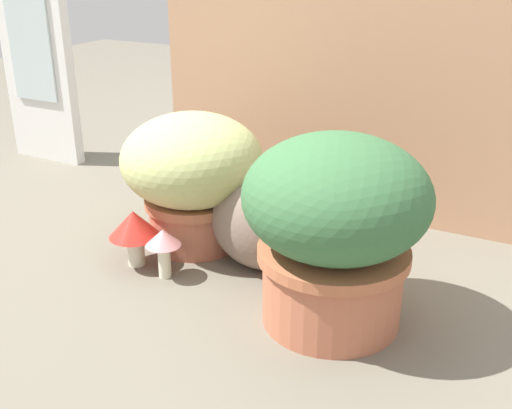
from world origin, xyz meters
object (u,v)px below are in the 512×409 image
(cat, at_px, (264,223))
(mushroom_ornament_red, at_px, (134,227))
(grass_planter, at_px, (192,173))
(mushroom_ornament_pink, at_px, (163,243))
(leafy_planter, at_px, (335,224))

(cat, bearing_deg, mushroom_ornament_red, -155.18)
(cat, xyz_separation_m, mushroom_ornament_red, (-0.29, -0.13, -0.02))
(cat, bearing_deg, grass_planter, 170.39)
(mushroom_ornament_pink, relative_size, mushroom_ornament_red, 0.86)
(grass_planter, bearing_deg, leafy_planter, -20.94)
(mushroom_ornament_pink, bearing_deg, cat, 38.59)
(leafy_planter, xyz_separation_m, mushroom_ornament_pink, (-0.42, -0.02, -0.13))
(leafy_planter, bearing_deg, grass_planter, 159.06)
(grass_planter, relative_size, cat, 0.97)
(cat, height_order, mushroom_ornament_pink, cat)
(grass_planter, distance_m, leafy_planter, 0.49)
(grass_planter, relative_size, mushroom_ornament_red, 2.51)
(mushroom_ornament_red, bearing_deg, cat, 24.82)
(leafy_planter, distance_m, cat, 0.28)
(grass_planter, height_order, leafy_planter, leafy_planter)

